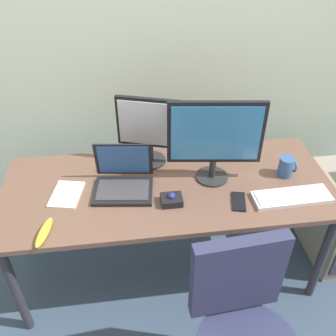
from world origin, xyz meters
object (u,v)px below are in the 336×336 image
Objects in this scene: monitor_main at (215,137)px; monitor_side at (149,128)px; keyboard at (292,197)px; trackball_mouse at (172,199)px; cell_phone at (239,202)px; banana at (44,232)px; laptop at (123,179)px; coffee_mug at (287,167)px; paper_notepad at (67,194)px.

monitor_main is 1.21× the size of monitor_side.
trackball_mouse reaches higher than keyboard.
trackball_mouse reaches higher than cell_phone.
laptop is at bearing 38.00° from banana.
coffee_mug is 0.81× the size of cell_phone.
monitor_side is 2.90× the size of cell_phone.
monitor_main is 0.96m from banana.
trackball_mouse reaches higher than banana.
cell_phone is (0.09, -0.22, -0.27)m from monitor_main.
laptop reaches higher than trackball_mouse.
banana is (-0.63, -0.14, -0.00)m from trackball_mouse.
monitor_side reaches higher than paper_notepad.
banana is (-0.97, -0.10, 0.02)m from cell_phone.
cell_phone is at bearing -6.78° from trackball_mouse.
laptop is at bearing 5.00° from paper_notepad.
laptop reaches higher than paper_notepad.
trackball_mouse is (-0.25, -0.18, -0.25)m from monitor_main.
coffee_mug is at bearing 0.84° from paper_notepad.
banana is at bearing -167.26° from coffee_mug.
coffee_mug reaches higher than banana.
paper_notepad is (-0.30, -0.03, -0.05)m from laptop.
paper_notepad is at bearing -152.51° from monitor_side.
paper_notepad is (-0.79, -0.05, -0.26)m from monitor_main.
monitor_side reaches higher than laptop.
paper_notepad is (-1.21, -0.02, -0.05)m from coffee_mug.
trackball_mouse is at bearing -174.19° from cell_phone.
cell_phone is (0.89, -0.17, -0.00)m from paper_notepad.
laptop is at bearing 173.91° from cell_phone.
paper_notepad is (-0.47, -0.24, -0.22)m from monitor_side.
monitor_side is at bearing 148.64° from monitor_main.
monitor_side is 2.17× the size of banana.
cell_phone is (0.42, -0.41, -0.22)m from monitor_side.
monitor_main is 1.21× the size of keyboard.
coffee_mug is at bearing -17.00° from monitor_side.
monitor_main is 2.63× the size of banana.
trackball_mouse is 0.56m from paper_notepad.
monitor_main is at bearing -31.36° from monitor_side.
paper_notepad is at bearing -178.31° from cell_phone.
cell_phone is at bearing -44.69° from monitor_side.
laptop is 3.09× the size of trackball_mouse.
laptop is at bearing 166.62° from keyboard.
monitor_side reaches higher than coffee_mug.
keyboard is 0.63m from trackball_mouse.
banana is (-0.38, -0.30, -0.03)m from laptop.
paper_notepad is (-1.17, 0.18, -0.01)m from keyboard.
monitor_main is 0.54m from laptop.
monitor_main reaches higher than cell_phone.
laptop is 1.79× the size of banana.
trackball_mouse is at bearing -13.43° from paper_notepad.
trackball_mouse reaches higher than paper_notepad.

